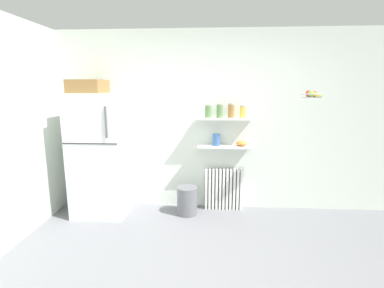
{
  "coord_description": "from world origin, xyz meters",
  "views": [
    {
      "loc": [
        0.04,
        -2.15,
        1.79
      ],
      "look_at": [
        -0.2,
        1.6,
        1.05
      ],
      "focal_mm": 26.72,
      "sensor_mm": 36.0,
      "label": 1
    }
  ],
  "objects_px": {
    "vase": "(216,140)",
    "hanging_fruit_basket": "(312,94)",
    "storage_jar_0": "(208,111)",
    "storage_jar_2": "(231,111)",
    "refrigerator": "(100,152)",
    "shelf_bowl": "(242,143)",
    "radiator": "(224,189)",
    "trash_bin": "(187,201)",
    "storage_jar_3": "(243,112)",
    "storage_jar_1": "(220,111)"
  },
  "relations": [
    {
      "from": "hanging_fruit_basket",
      "to": "vase",
      "type": "bearing_deg",
      "value": 162.51
    },
    {
      "from": "vase",
      "to": "radiator",
      "type": "bearing_deg",
      "value": 14.01
    },
    {
      "from": "radiator",
      "to": "shelf_bowl",
      "type": "height_order",
      "value": "shelf_bowl"
    },
    {
      "from": "storage_jar_2",
      "to": "storage_jar_3",
      "type": "xyz_separation_m",
      "value": [
        0.16,
        0.0,
        -0.01
      ]
    },
    {
      "from": "trash_bin",
      "to": "storage_jar_3",
      "type": "bearing_deg",
      "value": 14.07
    },
    {
      "from": "radiator",
      "to": "shelf_bowl",
      "type": "bearing_deg",
      "value": -7.11
    },
    {
      "from": "radiator",
      "to": "storage_jar_0",
      "type": "xyz_separation_m",
      "value": [
        -0.24,
        -0.03,
        1.16
      ]
    },
    {
      "from": "storage_jar_0",
      "to": "storage_jar_2",
      "type": "relative_size",
      "value": 0.91
    },
    {
      "from": "storage_jar_0",
      "to": "trash_bin",
      "type": "xyz_separation_m",
      "value": [
        -0.29,
        -0.19,
        -1.26
      ]
    },
    {
      "from": "storage_jar_2",
      "to": "hanging_fruit_basket",
      "type": "xyz_separation_m",
      "value": [
        0.96,
        -0.37,
        0.23
      ]
    },
    {
      "from": "radiator",
      "to": "storage_jar_3",
      "type": "relative_size",
      "value": 3.57
    },
    {
      "from": "vase",
      "to": "hanging_fruit_basket",
      "type": "height_order",
      "value": "hanging_fruit_basket"
    },
    {
      "from": "storage_jar_0",
      "to": "storage_jar_1",
      "type": "xyz_separation_m",
      "value": [
        0.16,
        0.0,
        0.01
      ]
    },
    {
      "from": "vase",
      "to": "trash_bin",
      "type": "bearing_deg",
      "value": -154.72
    },
    {
      "from": "storage_jar_3",
      "to": "vase",
      "type": "relative_size",
      "value": 1.02
    },
    {
      "from": "storage_jar_3",
      "to": "hanging_fruit_basket",
      "type": "distance_m",
      "value": 0.92
    },
    {
      "from": "refrigerator",
      "to": "storage_jar_0",
      "type": "relative_size",
      "value": 10.37
    },
    {
      "from": "refrigerator",
      "to": "vase",
      "type": "height_order",
      "value": "refrigerator"
    },
    {
      "from": "storage_jar_3",
      "to": "storage_jar_1",
      "type": "bearing_deg",
      "value": 180.0
    },
    {
      "from": "storage_jar_3",
      "to": "trash_bin",
      "type": "distance_m",
      "value": 1.49
    },
    {
      "from": "radiator",
      "to": "hanging_fruit_basket",
      "type": "bearing_deg",
      "value": -20.82
    },
    {
      "from": "storage_jar_1",
      "to": "vase",
      "type": "relative_size",
      "value": 1.16
    },
    {
      "from": "vase",
      "to": "hanging_fruit_basket",
      "type": "xyz_separation_m",
      "value": [
        1.16,
        -0.37,
        0.65
      ]
    },
    {
      "from": "storage_jar_3",
      "to": "shelf_bowl",
      "type": "xyz_separation_m",
      "value": [
        -0.0,
        0.0,
        -0.45
      ]
    },
    {
      "from": "refrigerator",
      "to": "radiator",
      "type": "distance_m",
      "value": 1.87
    },
    {
      "from": "shelf_bowl",
      "to": "hanging_fruit_basket",
      "type": "relative_size",
      "value": 0.54
    },
    {
      "from": "storage_jar_2",
      "to": "storage_jar_1",
      "type": "bearing_deg",
      "value": 180.0
    },
    {
      "from": "storage_jar_3",
      "to": "hanging_fruit_basket",
      "type": "xyz_separation_m",
      "value": [
        0.8,
        -0.37,
        0.25
      ]
    },
    {
      "from": "storage_jar_1",
      "to": "storage_jar_0",
      "type": "bearing_deg",
      "value": 180.0
    },
    {
      "from": "vase",
      "to": "shelf_bowl",
      "type": "distance_m",
      "value": 0.36
    },
    {
      "from": "radiator",
      "to": "storage_jar_0",
      "type": "height_order",
      "value": "storage_jar_0"
    },
    {
      "from": "shelf_bowl",
      "to": "hanging_fruit_basket",
      "type": "distance_m",
      "value": 1.12
    },
    {
      "from": "radiator",
      "to": "hanging_fruit_basket",
      "type": "xyz_separation_m",
      "value": [
        1.04,
        -0.4,
        1.4
      ]
    },
    {
      "from": "refrigerator",
      "to": "shelf_bowl",
      "type": "height_order",
      "value": "refrigerator"
    },
    {
      "from": "storage_jar_2",
      "to": "trash_bin",
      "type": "bearing_deg",
      "value": -162.43
    },
    {
      "from": "storage_jar_3",
      "to": "trash_bin",
      "type": "bearing_deg",
      "value": -165.93
    },
    {
      "from": "hanging_fruit_basket",
      "to": "radiator",
      "type": "bearing_deg",
      "value": 159.18
    },
    {
      "from": "storage_jar_0",
      "to": "storage_jar_2",
      "type": "height_order",
      "value": "storage_jar_2"
    },
    {
      "from": "storage_jar_3",
      "to": "trash_bin",
      "type": "height_order",
      "value": "storage_jar_3"
    },
    {
      "from": "storage_jar_1",
      "to": "storage_jar_3",
      "type": "xyz_separation_m",
      "value": [
        0.32,
        0.0,
        -0.01
      ]
    },
    {
      "from": "trash_bin",
      "to": "hanging_fruit_basket",
      "type": "relative_size",
      "value": 1.38
    },
    {
      "from": "storage_jar_2",
      "to": "trash_bin",
      "type": "distance_m",
      "value": 1.43
    },
    {
      "from": "radiator",
      "to": "storage_jar_0",
      "type": "distance_m",
      "value": 1.18
    },
    {
      "from": "refrigerator",
      "to": "storage_jar_3",
      "type": "distance_m",
      "value": 2.09
    },
    {
      "from": "hanging_fruit_basket",
      "to": "trash_bin",
      "type": "bearing_deg",
      "value": 173.7
    },
    {
      "from": "refrigerator",
      "to": "storage_jar_2",
      "type": "height_order",
      "value": "refrigerator"
    },
    {
      "from": "storage_jar_0",
      "to": "storage_jar_3",
      "type": "relative_size",
      "value": 1.05
    },
    {
      "from": "refrigerator",
      "to": "shelf_bowl",
      "type": "xyz_separation_m",
      "value": [
        2.0,
        0.21,
        0.11
      ]
    },
    {
      "from": "storage_jar_0",
      "to": "shelf_bowl",
      "type": "xyz_separation_m",
      "value": [
        0.48,
        0.0,
        -0.46
      ]
    },
    {
      "from": "storage_jar_0",
      "to": "storage_jar_3",
      "type": "distance_m",
      "value": 0.48
    }
  ]
}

